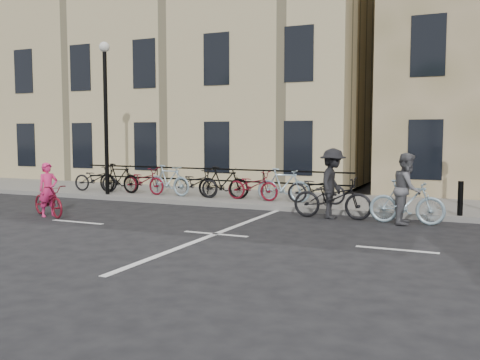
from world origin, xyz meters
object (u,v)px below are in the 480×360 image
at_px(lamp_post, 105,99).
at_px(cyclist_grey, 407,195).
at_px(cyclist_dark, 332,191).
at_px(cyclist_pink, 48,198).

bearing_deg(lamp_post, cyclist_grey, -6.58).
relative_size(lamp_post, cyclist_dark, 2.47).
distance_m(cyclist_grey, cyclist_dark, 1.94).
height_order(lamp_post, cyclist_grey, lamp_post).
xyz_separation_m(cyclist_pink, cyclist_dark, (7.23, 2.87, 0.23)).
bearing_deg(cyclist_grey, lamp_post, 83.16).
height_order(cyclist_grey, cyclist_dark, cyclist_dark).
height_order(lamp_post, cyclist_dark, lamp_post).
distance_m(cyclist_pink, cyclist_dark, 7.79).
distance_m(lamp_post, cyclist_dark, 8.85).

